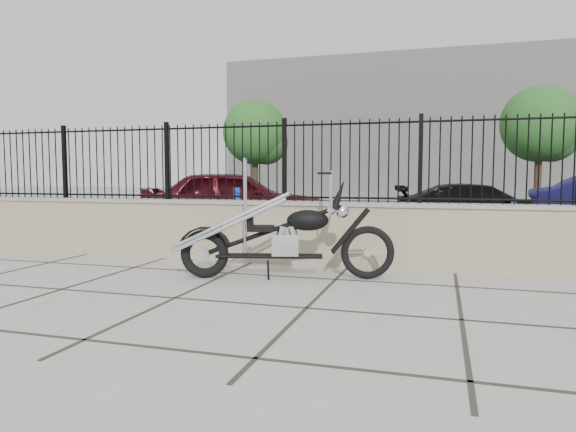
# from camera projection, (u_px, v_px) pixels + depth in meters

# --- Properties ---
(ground_plane) EXTENTS (90.00, 90.00, 0.00)m
(ground_plane) POSITION_uv_depth(u_px,v_px,m) (307.00, 308.00, 5.22)
(ground_plane) COLOR #99968E
(ground_plane) RESTS_ON ground
(parking_lot) EXTENTS (30.00, 30.00, 0.00)m
(parking_lot) POSITION_uv_depth(u_px,v_px,m) (400.00, 216.00, 17.16)
(parking_lot) COLOR black
(parking_lot) RESTS_ON ground
(retaining_wall) EXTENTS (14.00, 0.36, 0.96)m
(retaining_wall) POSITION_uv_depth(u_px,v_px,m) (349.00, 234.00, 7.57)
(retaining_wall) COLOR gray
(retaining_wall) RESTS_ON ground_plane
(iron_fence) EXTENTS (14.00, 0.08, 1.20)m
(iron_fence) POSITION_uv_depth(u_px,v_px,m) (350.00, 161.00, 7.49)
(iron_fence) COLOR black
(iron_fence) RESTS_ON retaining_wall
(background_building) EXTENTS (22.00, 6.00, 8.00)m
(background_building) POSITION_uv_depth(u_px,v_px,m) (420.00, 130.00, 30.21)
(background_building) COLOR beige
(background_building) RESTS_ON ground_plane
(chopper_motorcycle) EXTENTS (2.70, 1.11, 1.60)m
(chopper_motorcycle) POSITION_uv_depth(u_px,v_px,m) (281.00, 218.00, 6.66)
(chopper_motorcycle) COLOR black
(chopper_motorcycle) RESTS_ON ground_plane
(car_red) EXTENTS (4.72, 3.16, 1.49)m
(car_red) POSITION_uv_depth(u_px,v_px,m) (235.00, 200.00, 12.33)
(car_red) COLOR #3D0810
(car_red) RESTS_ON parking_lot
(car_black) EXTENTS (4.13, 2.08, 1.15)m
(car_black) POSITION_uv_depth(u_px,v_px,m) (480.00, 208.00, 12.12)
(car_black) COLOR black
(car_black) RESTS_ON parking_lot
(bollard_a) EXTENTS (0.15, 0.15, 1.11)m
(bollard_a) POSITION_uv_depth(u_px,v_px,m) (237.00, 216.00, 10.10)
(bollard_a) COLOR blue
(bollard_a) RESTS_ON ground_plane
(bollard_b) EXTENTS (0.11, 0.11, 0.87)m
(bollard_b) POSITION_uv_depth(u_px,v_px,m) (513.00, 226.00, 9.32)
(bollard_b) COLOR blue
(bollard_b) RESTS_ON ground_plane
(tree_left) EXTENTS (2.84, 2.84, 4.80)m
(tree_left) POSITION_uv_depth(u_px,v_px,m) (255.00, 130.00, 22.75)
(tree_left) COLOR #382619
(tree_left) RESTS_ON ground_plane
(tree_right) EXTENTS (2.90, 2.90, 4.89)m
(tree_right) POSITION_uv_depth(u_px,v_px,m) (540.00, 121.00, 19.53)
(tree_right) COLOR #382619
(tree_right) RESTS_ON ground_plane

